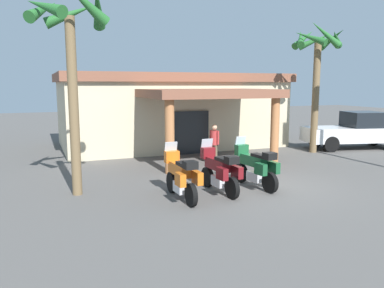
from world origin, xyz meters
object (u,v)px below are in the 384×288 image
Objects in this scene: palm_tree_near_portico at (317,56)px; palm_tree_roadside at (70,40)px; motorcycle_green at (255,167)px; pedestrian at (214,142)px; motorcycle_orange at (181,176)px; motel_building at (170,109)px; motorcycle_maroon at (220,171)px; pickup_truck_white at (356,131)px.

palm_tree_roadside is at bearing -163.84° from palm_tree_near_portico.
pedestrian is at bearing -11.67° from motorcycle_green.
motorcycle_green is at bearing -115.12° from pedestrian.
palm_tree_roadside reaches higher than pedestrian.
palm_tree_near_portico reaches higher than motorcycle_orange.
palm_tree_roadside is at bearing -125.34° from motel_building.
motorcycle_green is (1.36, 0.12, 0.00)m from motorcycle_maroon.
palm_tree_roadside is at bearing -152.77° from pickup_truck_white.
motorcycle_green is 0.36× the size of palm_tree_roadside.
motorcycle_orange is 0.40× the size of pickup_truck_white.
pedestrian is at bearing -26.83° from motorcycle_maroon.
motorcycle_green is at bearing -138.20° from pickup_truck_white.
pickup_truck_white reaches higher than pedestrian.
motorcycle_green is at bearing -88.65° from motorcycle_maroon.
pickup_truck_white is (10.45, 4.96, 0.24)m from motorcycle_maroon.
motorcycle_orange is 5.22m from pedestrian.
palm_tree_roadside is (-4.18, 1.46, 3.96)m from motorcycle_maroon.
motorcycle_orange is 1.30× the size of pedestrian.
palm_tree_near_portico is (8.94, 5.08, 4.03)m from motorcycle_orange.
motorcycle_green is at bearing -84.13° from motorcycle_orange.
pedestrian is (3.07, 4.21, 0.29)m from motorcycle_orange.
pedestrian is 0.27× the size of palm_tree_near_portico.
motorcycle_orange is 2.75m from motorcycle_green.
palm_tree_near_portico is at bearing -164.37° from pickup_truck_white.
motorcycle_green is at bearing -92.39° from motel_building.
palm_tree_near_portico reaches higher than pickup_truck_white.
motorcycle_maroon is 1.00× the size of motorcycle_green.
motel_building reaches higher than pedestrian.
palm_tree_roadside reaches higher than pickup_truck_white.
palm_tree_near_portico is (5.84, -5.00, 2.71)m from motel_building.
pedestrian reaches higher than motorcycle_orange.
palm_tree_roadside is (-5.89, -2.54, 3.68)m from pedestrian.
motorcycle_orange is 0.35× the size of palm_tree_near_portico.
pickup_truck_white is at bearing -68.59° from motorcycle_green.
motel_building is 1.92× the size of palm_tree_roadside.
pickup_truck_white is (8.71, -4.91, -1.08)m from motel_building.
motel_building is 5.41× the size of motorcycle_maroon.
motorcycle_maroon is 0.35× the size of palm_tree_near_portico.
motorcycle_orange is 1.00× the size of motorcycle_maroon.
motel_building is 5.42× the size of motorcycle_orange.
motorcycle_green is 6.95m from palm_tree_roadside.
palm_tree_near_portico is (5.87, 0.87, 3.74)m from pedestrian.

